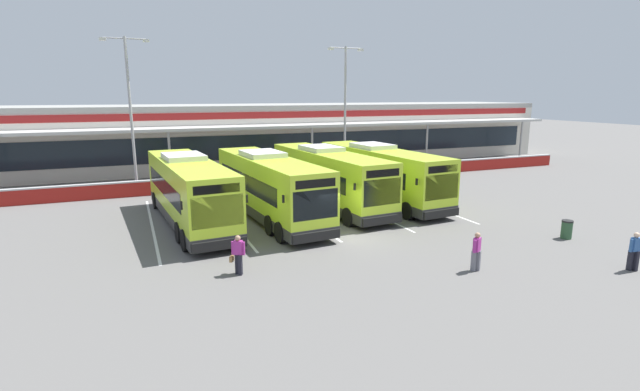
# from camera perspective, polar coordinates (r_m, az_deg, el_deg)

# --- Properties ---
(ground_plane) EXTENTS (200.00, 200.00, 0.00)m
(ground_plane) POSITION_cam_1_polar(r_m,az_deg,el_deg) (23.32, 2.16, -5.36)
(ground_plane) COLOR #605E5B
(terminal_building) EXTENTS (70.00, 13.00, 6.00)m
(terminal_building) POSITION_cam_1_polar(r_m,az_deg,el_deg) (48.19, -11.26, 7.23)
(terminal_building) COLOR beige
(terminal_building) RESTS_ON ground
(red_barrier_wall) EXTENTS (60.00, 0.40, 1.10)m
(red_barrier_wall) POSITION_cam_1_polar(r_m,az_deg,el_deg) (36.51, -7.28, 1.92)
(red_barrier_wall) COLOR maroon
(red_barrier_wall) RESTS_ON ground
(coach_bus_leftmost) EXTENTS (3.72, 12.31, 3.78)m
(coach_bus_leftmost) POSITION_cam_1_polar(r_m,az_deg,el_deg) (26.64, -15.65, 0.40)
(coach_bus_leftmost) COLOR #B7DB2D
(coach_bus_leftmost) RESTS_ON ground
(coach_bus_left_centre) EXTENTS (3.72, 12.31, 3.78)m
(coach_bus_left_centre) POSITION_cam_1_polar(r_m,az_deg,el_deg) (27.05, -6.22, 0.96)
(coach_bus_left_centre) COLOR #B7DB2D
(coach_bus_left_centre) RESTS_ON ground
(coach_bus_centre) EXTENTS (3.72, 12.31, 3.78)m
(coach_bus_centre) POSITION_cam_1_polar(r_m,az_deg,el_deg) (29.69, 1.00, 2.04)
(coach_bus_centre) COLOR #B7DB2D
(coach_bus_centre) RESTS_ON ground
(coach_bus_right_centre) EXTENTS (3.72, 12.31, 3.78)m
(coach_bus_right_centre) POSITION_cam_1_polar(r_m,az_deg,el_deg) (31.32, 7.32, 2.48)
(coach_bus_right_centre) COLOR #B7DB2D
(coach_bus_right_centre) RESTS_ON ground
(bay_stripe_far_west) EXTENTS (0.14, 13.00, 0.01)m
(bay_stripe_far_west) POSITION_cam_1_polar(r_m,az_deg,el_deg) (27.16, -19.77, -3.52)
(bay_stripe_far_west) COLOR silver
(bay_stripe_far_west) RESTS_ON ground
(bay_stripe_west) EXTENTS (0.14, 13.00, 0.01)m
(bay_stripe_west) POSITION_cam_1_polar(r_m,az_deg,el_deg) (27.61, -11.05, -2.76)
(bay_stripe_west) COLOR silver
(bay_stripe_west) RESTS_ON ground
(bay_stripe_mid_west) EXTENTS (0.14, 13.00, 0.01)m
(bay_stripe_mid_west) POSITION_cam_1_polar(r_m,az_deg,el_deg) (28.68, -2.80, -1.98)
(bay_stripe_mid_west) COLOR silver
(bay_stripe_mid_west) RESTS_ON ground
(bay_stripe_centre) EXTENTS (0.14, 13.00, 0.01)m
(bay_stripe_centre) POSITION_cam_1_polar(r_m,az_deg,el_deg) (30.29, 4.71, -1.23)
(bay_stripe_centre) COLOR silver
(bay_stripe_centre) RESTS_ON ground
(bay_stripe_mid_east) EXTENTS (0.14, 13.00, 0.01)m
(bay_stripe_mid_east) POSITION_cam_1_polar(r_m,az_deg,el_deg) (32.38, 11.35, -0.55)
(bay_stripe_mid_east) COLOR silver
(bay_stripe_mid_east) RESTS_ON ground
(pedestrian_with_handbag) EXTENTS (0.62, 0.52, 1.62)m
(pedestrian_with_handbag) POSITION_cam_1_polar(r_m,az_deg,el_deg) (18.97, -9.97, -7.01)
(pedestrian_with_handbag) COLOR black
(pedestrian_with_handbag) RESTS_ON ground
(pedestrian_in_dark_coat) EXTENTS (0.54, 0.32, 1.62)m
(pedestrian_in_dark_coat) POSITION_cam_1_polar(r_m,az_deg,el_deg) (22.94, 33.96, -5.54)
(pedestrian_in_dark_coat) COLOR black
(pedestrian_in_dark_coat) RESTS_ON ground
(pedestrian_child) EXTENTS (0.51, 0.36, 1.62)m
(pedestrian_child) POSITION_cam_1_polar(r_m,az_deg,el_deg) (20.07, 18.53, -6.34)
(pedestrian_child) COLOR slate
(pedestrian_child) RESTS_ON ground
(lamp_post_west) EXTENTS (3.24, 0.28, 11.00)m
(lamp_post_west) POSITION_cam_1_polar(r_m,az_deg,el_deg) (36.85, -22.13, 10.20)
(lamp_post_west) COLOR #9E9EA3
(lamp_post_west) RESTS_ON ground
(lamp_post_centre) EXTENTS (3.24, 0.28, 11.00)m
(lamp_post_centre) POSITION_cam_1_polar(r_m,az_deg,el_deg) (41.33, 3.08, 11.20)
(lamp_post_centre) COLOR #9E9EA3
(lamp_post_centre) RESTS_ON ground
(litter_bin) EXTENTS (0.54, 0.54, 0.93)m
(litter_bin) POSITION_cam_1_polar(r_m,az_deg,el_deg) (26.36, 27.85, -3.67)
(litter_bin) COLOR #2D5133
(litter_bin) RESTS_ON ground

